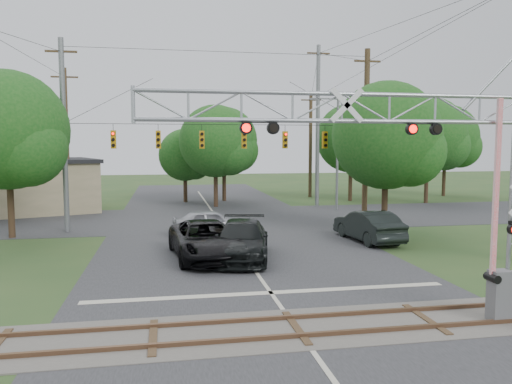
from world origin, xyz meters
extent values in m
plane|color=#2A4721|center=(0.00, 0.00, 0.00)|extent=(160.00, 160.00, 0.00)
cube|color=#2B2B2D|center=(0.00, 10.00, 0.01)|extent=(14.00, 90.00, 0.02)
cube|color=#2B2B2D|center=(0.00, 24.00, 0.01)|extent=(90.00, 12.00, 0.02)
cube|color=#4E4743|center=(0.00, 2.00, 0.02)|extent=(90.00, 3.20, 0.05)
cube|color=brown|center=(0.00, 1.28, 0.09)|extent=(90.00, 0.12, 0.14)
cube|color=brown|center=(0.00, 2.72, 0.09)|extent=(90.00, 0.12, 0.14)
cylinder|color=gray|center=(6.67, 1.70, 0.16)|extent=(0.94, 0.94, 0.31)
cube|color=slate|center=(6.05, 1.49, 0.78)|extent=(0.57, 0.47, 1.56)
cube|color=red|center=(5.79, 1.49, 3.96)|extent=(0.15, 0.09, 5.21)
cylinder|color=slate|center=(-9.50, 20.00, 5.75)|extent=(0.32, 0.32, 11.50)
cylinder|color=#3F2C1D|center=(9.50, 20.00, 5.75)|extent=(0.36, 0.36, 11.50)
cylinder|color=black|center=(0.00, 20.00, 6.52)|extent=(19.00, 0.03, 0.03)
cube|color=#C3840D|center=(-6.67, 20.00, 5.57)|extent=(0.30, 0.30, 1.10)
cube|color=#C3840D|center=(-4.00, 20.00, 5.57)|extent=(0.30, 0.30, 1.10)
cube|color=#C3840D|center=(-1.33, 20.00, 5.57)|extent=(0.30, 0.30, 1.10)
cube|color=#C3840D|center=(1.33, 20.00, 5.57)|extent=(0.30, 0.30, 1.10)
cube|color=#C3840D|center=(4.00, 20.00, 5.57)|extent=(0.30, 0.30, 1.10)
cube|color=#C3840D|center=(6.67, 20.00, 5.57)|extent=(0.30, 0.30, 1.10)
imported|color=black|center=(-1.82, 11.39, 0.87)|extent=(3.48, 6.50, 1.74)
imported|color=black|center=(-0.19, 11.07, 0.87)|extent=(3.57, 6.34, 1.73)
imported|color=#9FA0A6|center=(-1.06, 17.40, 0.76)|extent=(4.63, 2.29, 1.52)
imported|color=black|center=(7.23, 14.01, 0.85)|extent=(2.30, 5.33, 1.71)
cylinder|color=slate|center=(10.03, 27.00, 4.56)|extent=(0.20, 0.20, 9.12)
cylinder|color=slate|center=(9.01, 27.00, 8.92)|extent=(2.03, 0.12, 0.12)
cube|color=slate|center=(8.00, 27.00, 8.87)|extent=(0.61, 0.25, 0.15)
cylinder|color=#3F2C1D|center=(-11.10, 29.43, 5.57)|extent=(0.34, 0.34, 11.14)
cube|color=#3F2C1D|center=(-11.10, 29.43, 10.44)|extent=(2.00, 0.12, 0.12)
cylinder|color=slate|center=(9.38, 30.30, 6.87)|extent=(0.34, 0.34, 13.73)
cube|color=#3F2C1D|center=(9.38, 30.30, 13.03)|extent=(2.00, 0.12, 0.12)
cylinder|color=#3F2C1D|center=(10.82, 37.26, 5.22)|extent=(0.34, 0.34, 10.43)
cube|color=#3F2C1D|center=(10.82, 37.26, 9.73)|extent=(2.00, 0.12, 0.12)
cylinder|color=#3C2A1B|center=(-17.70, 39.07, 1.77)|extent=(0.36, 0.36, 3.54)
sphere|color=#164D16|center=(-17.70, 39.07, 4.99)|extent=(5.47, 5.47, 5.47)
cylinder|color=#3C2A1B|center=(-15.10, 33.66, 1.63)|extent=(0.36, 0.36, 3.27)
sphere|color=#164D16|center=(-15.10, 33.66, 4.60)|extent=(5.05, 5.05, 5.05)
cylinder|color=#3C2A1B|center=(-12.21, 18.55, 2.15)|extent=(0.36, 0.36, 4.31)
sphere|color=#164D16|center=(-12.21, 18.55, 6.07)|extent=(6.66, 6.66, 6.66)
cylinder|color=#3C2A1B|center=(-1.82, 34.90, 1.54)|extent=(0.36, 0.36, 3.09)
sphere|color=#164D16|center=(-1.82, 34.90, 4.35)|extent=(4.77, 4.77, 4.77)
cylinder|color=#3C2A1B|center=(0.59, 30.82, 1.98)|extent=(0.36, 0.36, 3.96)
sphere|color=#164D16|center=(0.59, 30.82, 5.58)|extent=(6.12, 6.12, 6.12)
cylinder|color=#3C2A1B|center=(1.82, 35.21, 2.02)|extent=(0.36, 0.36, 4.04)
sphere|color=#164D16|center=(1.82, 35.21, 5.69)|extent=(6.24, 6.24, 6.24)
cylinder|color=#3C2A1B|center=(9.23, 16.31, 2.06)|extent=(0.36, 0.36, 4.12)
sphere|color=#164D16|center=(9.23, 16.31, 5.81)|extent=(6.37, 6.37, 6.37)
cylinder|color=#3C2A1B|center=(13.56, 33.22, 2.10)|extent=(0.36, 0.36, 4.19)
sphere|color=#164D16|center=(13.56, 33.22, 5.91)|extent=(6.48, 6.48, 6.48)
cylinder|color=#3C2A1B|center=(19.68, 30.24, 2.19)|extent=(0.36, 0.36, 4.38)
sphere|color=#164D16|center=(19.68, 30.24, 6.18)|extent=(6.78, 6.78, 6.78)
cylinder|color=#3C2A1B|center=(24.78, 35.85, 2.15)|extent=(0.36, 0.36, 4.30)
sphere|color=#164D16|center=(24.78, 35.85, 6.06)|extent=(6.65, 6.65, 6.65)
camera|label=1|loc=(-3.59, -11.35, 5.22)|focal=35.00mm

